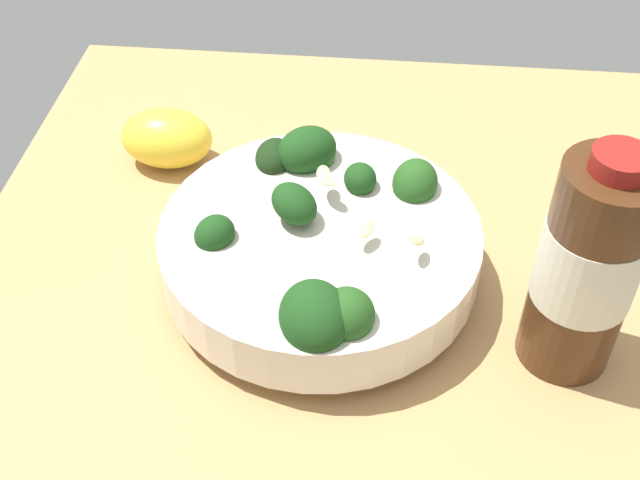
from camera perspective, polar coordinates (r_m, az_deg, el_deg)
ground_plane at (r=63.04cm, az=2.40°, el=-3.36°), size 60.17×60.17×4.61cm
bowl_of_broccoli at (r=57.86cm, az=-0.01°, el=-0.33°), size 23.92×22.86×8.96cm
lemon_wedge at (r=70.76cm, az=-10.75°, el=7.08°), size 5.74×8.02×5.02cm
bottle_tall at (r=52.47cm, az=18.34°, el=-1.78°), size 6.31×6.31×16.93cm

